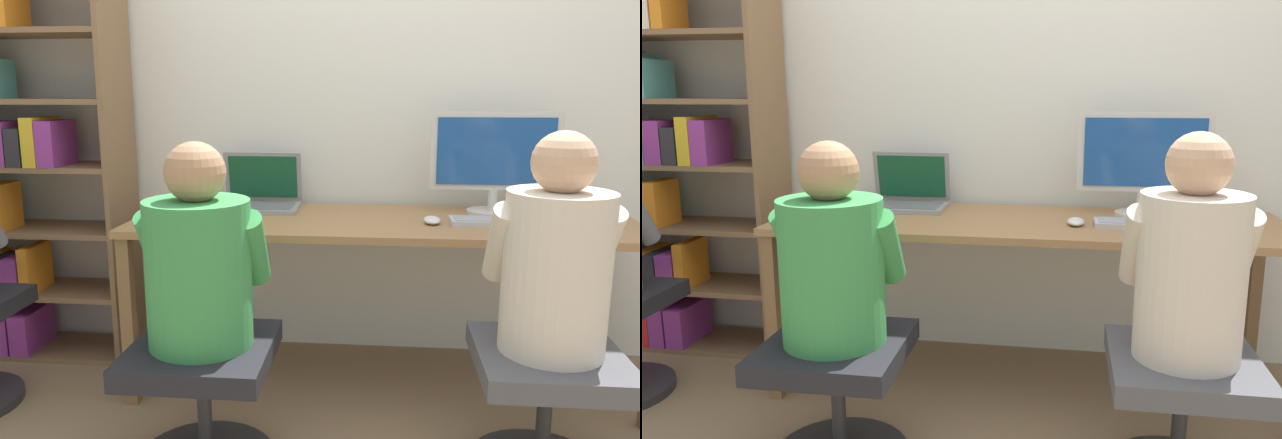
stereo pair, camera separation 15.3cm
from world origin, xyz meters
The scene contains 12 objects.
ground_plane centered at (0.00, 0.00, 0.00)m, with size 14.00×14.00×0.00m, color #846B4C.
wall_back centered at (0.00, 0.74, 1.30)m, with size 10.00×0.05×2.60m.
desk centered at (0.00, 0.34, 0.66)m, with size 2.08×0.68×0.72m.
desktop_monitor centered at (0.47, 0.51, 0.95)m, with size 0.55×0.22×0.44m.
laptop centered at (-0.56, 0.53, 0.77)m, with size 0.36×0.28×0.25m.
keyboard centered at (0.46, 0.27, 0.74)m, with size 0.38×0.14×0.03m.
computer_mouse_by_keyboard centered at (0.19, 0.27, 0.74)m, with size 0.07×0.11×0.03m.
office_chair_left centered at (0.53, -0.31, 0.27)m, with size 0.47×0.48×0.44m.
office_chair_right centered at (-0.58, -0.36, 0.27)m, with size 0.47×0.48×0.44m.
person_at_monitor centered at (0.53, -0.31, 0.74)m, with size 0.39×0.34×0.69m.
person_at_laptop centered at (-0.58, -0.36, 0.72)m, with size 0.41×0.34×0.65m.
bookshelf centered at (-1.74, 0.49, 0.89)m, with size 0.88×0.34×1.81m.
Camera 1 is at (-0.01, -2.21, 1.25)m, focal length 35.00 mm.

